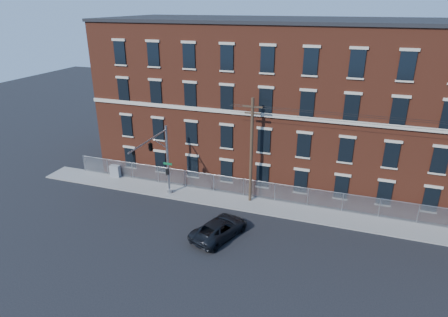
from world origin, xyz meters
The scene contains 8 objects.
ground centered at (0.00, 0.00, 0.00)m, with size 140.00×140.00×0.00m, color black.
sidewalk centered at (12.00, 5.00, 0.06)m, with size 65.00×3.00×0.12m, color gray.
mill_building centered at (12.00, 13.93, 8.15)m, with size 55.30×14.32×16.30m.
chain_link_fence centered at (12.00, 6.30, 1.06)m, with size 59.06×0.06×1.85m.
traffic_signal_mast centered at (-6.00, 2.18, 5.39)m, with size 0.90×6.75×7.00m.
utility_pole_near centered at (2.00, 5.60, 5.34)m, with size 1.80×0.28×10.00m.
pickup_truck centered at (1.25, -0.99, 0.75)m, with size 2.49×5.40×1.50m, color black.
utility_cabinet centered at (-13.27, 6.00, 0.78)m, with size 1.06×0.53×1.33m, color gray.
Camera 1 is at (10.32, -26.18, 17.74)m, focal length 30.89 mm.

